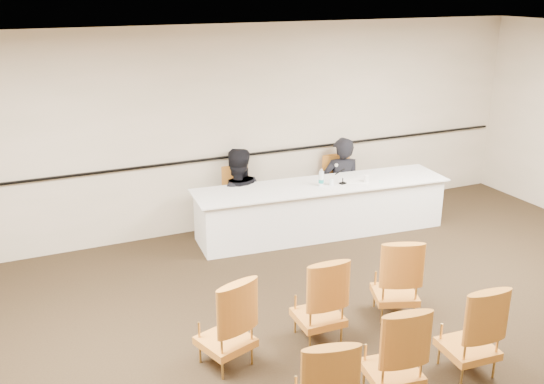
{
  "coord_description": "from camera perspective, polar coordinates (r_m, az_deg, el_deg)",
  "views": [
    {
      "loc": [
        -2.94,
        -4.14,
        3.54
      ],
      "look_at": [
        0.1,
        2.6,
        0.97
      ],
      "focal_mm": 40.0,
      "sensor_mm": 36.0,
      "label": 1
    }
  ],
  "objects": [
    {
      "name": "floor",
      "position": [
        6.19,
        9.48,
        -15.99
      ],
      "size": [
        10.0,
        10.0,
        0.0
      ],
      "primitive_type": "plane",
      "color": "black",
      "rests_on": "ground"
    },
    {
      "name": "ceiling",
      "position": [
        5.11,
        11.34,
        12.76
      ],
      "size": [
        10.0,
        10.0,
        0.0
      ],
      "primitive_type": "plane",
      "rotation": [
        3.14,
        0.0,
        0.0
      ],
      "color": "silver",
      "rests_on": "ground"
    },
    {
      "name": "wall_back",
      "position": [
        8.89,
        -4.31,
        5.86
      ],
      "size": [
        10.0,
        0.04,
        3.0
      ],
      "primitive_type": "cube",
      "color": "#BAAE92",
      "rests_on": "ground"
    },
    {
      "name": "wall_rail",
      "position": [
        8.96,
        -4.16,
        3.31
      ],
      "size": [
        9.8,
        0.04,
        0.03
      ],
      "primitive_type": "cube",
      "color": "black",
      "rests_on": "wall_back"
    },
    {
      "name": "panel_table",
      "position": [
        8.96,
        4.68,
        -1.57
      ],
      "size": [
        3.84,
        1.19,
        0.76
      ],
      "primitive_type": null,
      "rotation": [
        0.0,
        0.0,
        -0.09
      ],
      "color": "silver",
      "rests_on": "ground"
    },
    {
      "name": "panelist_main",
      "position": [
        9.65,
        6.47,
        0.19
      ],
      "size": [
        0.69,
        0.53,
        1.71
      ],
      "primitive_type": "imported",
      "rotation": [
        0.0,
        0.0,
        2.94
      ],
      "color": "black",
      "rests_on": "ground"
    },
    {
      "name": "panelist_main_chair",
      "position": [
        9.63,
        6.48,
        0.49
      ],
      "size": [
        0.54,
        0.54,
        0.95
      ],
      "primitive_type": null,
      "rotation": [
        0.0,
        0.0,
        -0.09
      ],
      "color": "orange",
      "rests_on": "ground"
    },
    {
      "name": "panelist_second",
      "position": [
        9.08,
        -3.33,
        -1.19
      ],
      "size": [
        0.96,
        0.82,
        1.74
      ],
      "primitive_type": "imported",
      "rotation": [
        0.0,
        0.0,
        2.93
      ],
      "color": "black",
      "rests_on": "ground"
    },
    {
      "name": "panelist_second_chair",
      "position": [
        9.05,
        -3.34,
        -0.66
      ],
      "size": [
        0.54,
        0.54,
        0.95
      ],
      "primitive_type": null,
      "rotation": [
        0.0,
        0.0,
        -0.09
      ],
      "color": "orange",
      "rests_on": "ground"
    },
    {
      "name": "papers",
      "position": [
        9.02,
        7.67,
        1.04
      ],
      "size": [
        0.36,
        0.31,
        0.0
      ],
      "primitive_type": "cube",
      "rotation": [
        0.0,
        0.0,
        -0.37
      ],
      "color": "white",
      "rests_on": "panel_table"
    },
    {
      "name": "microphone",
      "position": [
        8.83,
        6.69,
        1.62
      ],
      "size": [
        0.14,
        0.21,
        0.28
      ],
      "primitive_type": null,
      "rotation": [
        0.0,
        0.0,
        0.21
      ],
      "color": "black",
      "rests_on": "panel_table"
    },
    {
      "name": "water_bottle",
      "position": [
        8.72,
        4.65,
        1.36
      ],
      "size": [
        0.08,
        0.08,
        0.25
      ],
      "primitive_type": null,
      "rotation": [
        0.0,
        0.0,
        -0.09
      ],
      "color": "teal",
      "rests_on": "panel_table"
    },
    {
      "name": "drinking_glass",
      "position": [
        8.79,
        5.63,
        0.96
      ],
      "size": [
        0.07,
        0.07,
        0.1
      ],
      "primitive_type": "cylinder",
      "rotation": [
        0.0,
        0.0,
        0.08
      ],
      "color": "white",
      "rests_on": "panel_table"
    },
    {
      "name": "coffee_cup",
      "position": [
        8.97,
        8.88,
        1.25
      ],
      "size": [
        0.08,
        0.08,
        0.12
      ],
      "primitive_type": "cylinder",
      "rotation": [
        0.0,
        0.0,
        -0.1
      ],
      "color": "white",
      "rests_on": "panel_table"
    },
    {
      "name": "aud_chair_front_left",
      "position": [
        5.93,
        -4.45,
        -12.0
      ],
      "size": [
        0.63,
        0.63,
        0.95
      ],
      "primitive_type": null,
      "rotation": [
        0.0,
        0.0,
        0.31
      ],
      "color": "orange",
      "rests_on": "ground"
    },
    {
      "name": "aud_chair_front_mid",
      "position": [
        6.32,
        4.42,
        -9.88
      ],
      "size": [
        0.52,
        0.52,
        0.95
      ],
      "primitive_type": null,
      "rotation": [
        0.0,
        0.0,
        -0.04
      ],
      "color": "orange",
      "rests_on": "ground"
    },
    {
      "name": "aud_chair_front_right",
      "position": [
        6.86,
        11.58,
        -7.77
      ],
      "size": [
        0.64,
        0.64,
        0.95
      ],
      "primitive_type": null,
      "rotation": [
        0.0,
        0.0,
        -0.36
      ],
      "color": "orange",
      "rests_on": "ground"
    },
    {
      "name": "aud_chair_back_left",
      "position": [
        5.13,
        4.81,
        -17.6
      ],
      "size": [
        0.6,
        0.6,
        0.95
      ],
      "primitive_type": null,
      "rotation": [
        0.0,
        0.0,
        -0.23
      ],
      "color": "orange",
      "rests_on": "ground"
    },
    {
      "name": "aud_chair_back_mid",
      "position": [
        5.61,
        11.33,
        -14.36
      ],
      "size": [
        0.57,
        0.57,
        0.95
      ],
      "primitive_type": null,
      "rotation": [
        0.0,
        0.0,
        -0.15
      ],
      "color": "orange",
      "rests_on": "ground"
    },
    {
      "name": "aud_chair_back_right",
      "position": [
        6.1,
        18.13,
        -12.02
      ],
      "size": [
        0.54,
        0.54,
        0.95
      ],
      "primitive_type": null,
      "rotation": [
        0.0,
        0.0,
        -0.08
      ],
      "color": "orange",
      "rests_on": "ground"
    }
  ]
}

